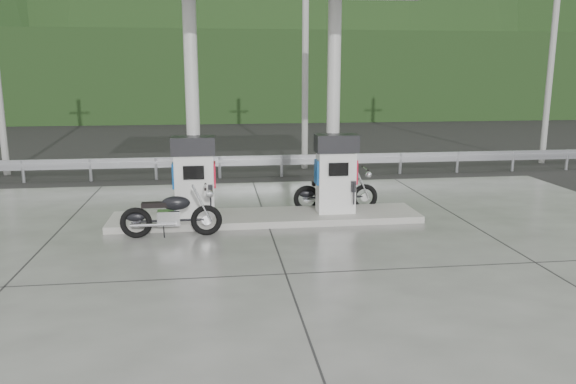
{
  "coord_description": "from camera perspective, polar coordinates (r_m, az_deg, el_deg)",
  "views": [
    {
      "loc": [
        -1.12,
        -9.87,
        3.36
      ],
      "look_at": [
        0.3,
        1.0,
        1.0
      ],
      "focal_mm": 35.0,
      "sensor_mm": 36.0,
      "label": 1
    }
  ],
  "objects": [
    {
      "name": "ground",
      "position": [
        10.49,
        -0.93,
        -6.54
      ],
      "size": [
        160.0,
        160.0,
        0.0
      ],
      "primitive_type": "plane",
      "color": "black",
      "rests_on": "ground"
    },
    {
      "name": "forecourt_apron",
      "position": [
        10.49,
        -0.93,
        -6.49
      ],
      "size": [
        18.0,
        14.0,
        0.02
      ],
      "primitive_type": "cube",
      "color": "#60605C",
      "rests_on": "ground"
    },
    {
      "name": "pump_island",
      "position": [
        12.85,
        -2.19,
        -2.59
      ],
      "size": [
        7.0,
        1.4,
        0.15
      ],
      "primitive_type": "cube",
      "color": "#9A978F",
      "rests_on": "forecourt_apron"
    },
    {
      "name": "gas_pump_left",
      "position": [
        12.59,
        -9.5,
        1.5
      ],
      "size": [
        0.95,
        0.55,
        1.8
      ],
      "primitive_type": null,
      "color": "silver",
      "rests_on": "pump_island"
    },
    {
      "name": "gas_pump_right",
      "position": [
        12.87,
        4.88,
        1.86
      ],
      "size": [
        0.95,
        0.55,
        1.8
      ],
      "primitive_type": null,
      "color": "silver",
      "rests_on": "pump_island"
    },
    {
      "name": "canopy_column_left",
      "position": [
        12.8,
        -9.69,
        8.89
      ],
      "size": [
        0.3,
        0.3,
        5.0
      ],
      "primitive_type": "cylinder",
      "color": "silver",
      "rests_on": "pump_island"
    },
    {
      "name": "canopy_column_right",
      "position": [
        13.08,
        4.64,
        9.08
      ],
      "size": [
        0.3,
        0.3,
        5.0
      ],
      "primitive_type": "cylinder",
      "color": "silver",
      "rests_on": "pump_island"
    },
    {
      "name": "guardrail",
      "position": [
        18.1,
        -3.81,
        3.71
      ],
      "size": [
        26.0,
        0.16,
        1.42
      ],
      "primitive_type": null,
      "color": "#94969B",
      "rests_on": "ground"
    },
    {
      "name": "road",
      "position": [
        21.66,
        -4.38,
        3.2
      ],
      "size": [
        60.0,
        7.0,
        0.01
      ],
      "primitive_type": "cube",
      "color": "black",
      "rests_on": "ground"
    },
    {
      "name": "utility_pole_b",
      "position": [
        19.63,
        1.77,
        14.01
      ],
      "size": [
        0.22,
        0.22,
        8.0
      ],
      "primitive_type": "cylinder",
      "color": "gray",
      "rests_on": "ground"
    },
    {
      "name": "utility_pole_c",
      "position": [
        22.86,
        25.24,
        12.63
      ],
      "size": [
        0.22,
        0.22,
        8.0
      ],
      "primitive_type": "cylinder",
      "color": "gray",
      "rests_on": "ground"
    },
    {
      "name": "tree_band",
      "position": [
        39.89,
        -5.94,
        11.58
      ],
      "size": [
        80.0,
        6.0,
        6.0
      ],
      "primitive_type": "cube",
      "color": "black",
      "rests_on": "ground"
    },
    {
      "name": "forested_hills",
      "position": [
        69.96,
        -6.59,
        9.33
      ],
      "size": [
        100.0,
        40.0,
        140.0
      ],
      "primitive_type": null,
      "color": "black",
      "rests_on": "ground"
    },
    {
      "name": "motorcycle_left",
      "position": [
        11.77,
        -11.78,
        -2.29
      ],
      "size": [
        1.94,
        0.63,
        0.92
      ],
      "primitive_type": null,
      "rotation": [
        0.0,
        0.0,
        0.01
      ],
      "color": "black",
      "rests_on": "forecourt_apron"
    },
    {
      "name": "motorcycle_right",
      "position": [
        13.72,
        4.89,
        -0.01
      ],
      "size": [
        1.95,
        0.65,
        0.92
      ],
      "primitive_type": null,
      "rotation": [
        0.0,
        0.0,
        -0.02
      ],
      "color": "black",
      "rests_on": "forecourt_apron"
    }
  ]
}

